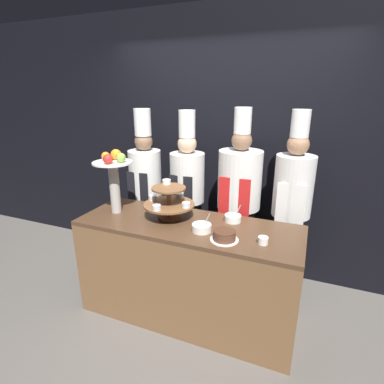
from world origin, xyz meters
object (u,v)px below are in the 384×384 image
(chef_center_right, at_px, (239,197))
(serving_bowl_far, at_px, (233,218))
(chef_left, at_px, (146,186))
(fruit_pedestal, at_px, (114,173))
(tiered_stand, at_px, (169,201))
(chef_center_left, at_px, (187,192))
(serving_bowl_near, at_px, (202,228))
(cake_round, at_px, (224,236))
(cup_white, at_px, (263,240))
(chef_right, at_px, (292,202))

(chef_center_right, bearing_deg, serving_bowl_far, -82.60)
(chef_left, distance_m, chef_center_right, 1.05)
(fruit_pedestal, xyz_separation_m, chef_left, (-0.06, 0.62, -0.31))
(tiered_stand, height_order, chef_center_left, chef_center_left)
(tiered_stand, relative_size, chef_center_right, 0.24)
(chef_center_right, bearing_deg, chef_left, 179.99)
(serving_bowl_near, bearing_deg, cake_round, -21.09)
(serving_bowl_far, height_order, chef_left, chef_left)
(cup_white, relative_size, chef_center_left, 0.04)
(serving_bowl_far, bearing_deg, chef_center_left, 144.67)
(chef_left, relative_size, chef_right, 0.99)
(chef_right, bearing_deg, chef_center_left, 180.00)
(chef_left, bearing_deg, chef_right, -0.00)
(chef_center_left, bearing_deg, serving_bowl_near, -59.13)
(fruit_pedestal, distance_m, serving_bowl_near, 0.94)
(serving_bowl_far, bearing_deg, fruit_pedestal, -169.66)
(cake_round, height_order, chef_left, chef_left)
(cake_round, xyz_separation_m, serving_bowl_near, (-0.21, 0.08, -0.01))
(chef_left, bearing_deg, chef_center_right, -0.01)
(tiered_stand, xyz_separation_m, chef_center_right, (0.48, 0.56, -0.08))
(tiered_stand, distance_m, chef_center_left, 0.58)
(cup_white, height_order, chef_left, chef_left)
(serving_bowl_far, distance_m, chef_center_left, 0.74)
(chef_left, height_order, chef_center_left, chef_left)
(cake_round, xyz_separation_m, cup_white, (0.28, 0.05, -0.01))
(tiered_stand, relative_size, serving_bowl_near, 2.73)
(fruit_pedestal, relative_size, chef_center_left, 0.32)
(fruit_pedestal, height_order, chef_center_right, chef_center_right)
(chef_center_right, bearing_deg, chef_center_left, 179.99)
(cup_white, relative_size, chef_center_right, 0.04)
(chef_left, bearing_deg, serving_bowl_far, -21.20)
(cake_round, distance_m, cup_white, 0.28)
(chef_left, height_order, chef_center_right, chef_center_right)
(serving_bowl_near, distance_m, chef_left, 1.17)
(tiered_stand, xyz_separation_m, cake_round, (0.57, -0.23, -0.12))
(fruit_pedestal, height_order, cup_white, fruit_pedestal)
(tiered_stand, bearing_deg, serving_bowl_near, -22.02)
(cup_white, xyz_separation_m, chef_left, (-1.41, 0.74, 0.04))
(chef_center_left, distance_m, chef_center_right, 0.55)
(serving_bowl_near, height_order, serving_bowl_far, serving_bowl_near)
(chef_left, bearing_deg, chef_center_left, 0.00)
(fruit_pedestal, xyz_separation_m, cup_white, (1.36, -0.12, -0.34))
(chef_center_left, bearing_deg, chef_right, -0.00)
(fruit_pedestal, distance_m, chef_center_left, 0.82)
(tiered_stand, distance_m, cup_white, 0.87)
(cake_round, relative_size, chef_center_left, 0.12)
(serving_bowl_near, bearing_deg, serving_bowl_far, 57.20)
(cup_white, xyz_separation_m, serving_bowl_near, (-0.49, 0.03, 0.00))
(serving_bowl_near, bearing_deg, chef_left, 142.51)
(fruit_pedestal, distance_m, serving_bowl_far, 1.12)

